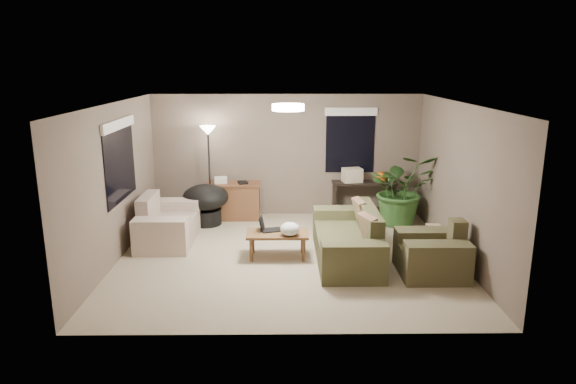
{
  "coord_description": "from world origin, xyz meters",
  "views": [
    {
      "loc": [
        -0.09,
        -7.94,
        3.1
      ],
      "look_at": [
        0.0,
        0.2,
        1.05
      ],
      "focal_mm": 32.0,
      "sensor_mm": 36.0,
      "label": 1
    }
  ],
  "objects_px": {
    "papasan_chair": "(206,201)",
    "houseplant": "(401,197)",
    "floor_lamp": "(208,142)",
    "desk": "(234,201)",
    "coffee_table": "(277,236)",
    "cat_scratching_post": "(433,242)",
    "armchair": "(432,255)",
    "loveseat": "(167,225)",
    "console_table": "(364,197)",
    "main_sofa": "(349,241)"
  },
  "relations": [
    {
      "from": "coffee_table",
      "to": "console_table",
      "type": "relative_size",
      "value": 0.77
    },
    {
      "from": "console_table",
      "to": "desk",
      "type": "bearing_deg",
      "value": -178.33
    },
    {
      "from": "main_sofa",
      "to": "coffee_table",
      "type": "distance_m",
      "value": 1.16
    },
    {
      "from": "cat_scratching_post",
      "to": "desk",
      "type": "bearing_deg",
      "value": 149.56
    },
    {
      "from": "floor_lamp",
      "to": "cat_scratching_post",
      "type": "distance_m",
      "value": 4.65
    },
    {
      "from": "console_table",
      "to": "floor_lamp",
      "type": "height_order",
      "value": "floor_lamp"
    },
    {
      "from": "main_sofa",
      "to": "coffee_table",
      "type": "height_order",
      "value": "main_sofa"
    },
    {
      "from": "floor_lamp",
      "to": "houseplant",
      "type": "bearing_deg",
      "value": -5.42
    },
    {
      "from": "armchair",
      "to": "floor_lamp",
      "type": "distance_m",
      "value": 4.85
    },
    {
      "from": "console_table",
      "to": "papasan_chair",
      "type": "bearing_deg",
      "value": -172.01
    },
    {
      "from": "main_sofa",
      "to": "desk",
      "type": "height_order",
      "value": "main_sofa"
    },
    {
      "from": "desk",
      "to": "papasan_chair",
      "type": "bearing_deg",
      "value": -144.25
    },
    {
      "from": "desk",
      "to": "floor_lamp",
      "type": "xyz_separation_m",
      "value": [
        -0.46,
        -0.06,
        1.22
      ]
    },
    {
      "from": "papasan_chair",
      "to": "console_table",
      "type": "bearing_deg",
      "value": 7.99
    },
    {
      "from": "armchair",
      "to": "floor_lamp",
      "type": "height_order",
      "value": "floor_lamp"
    },
    {
      "from": "desk",
      "to": "houseplant",
      "type": "distance_m",
      "value": 3.36
    },
    {
      "from": "main_sofa",
      "to": "console_table",
      "type": "bearing_deg",
      "value": 75.71
    },
    {
      "from": "desk",
      "to": "console_table",
      "type": "xyz_separation_m",
      "value": [
        2.67,
        0.08,
        0.06
      ]
    },
    {
      "from": "papasan_chair",
      "to": "houseplant",
      "type": "height_order",
      "value": "houseplant"
    },
    {
      "from": "coffee_table",
      "to": "console_table",
      "type": "height_order",
      "value": "console_table"
    },
    {
      "from": "desk",
      "to": "houseplant",
      "type": "height_order",
      "value": "houseplant"
    },
    {
      "from": "loveseat",
      "to": "houseplant",
      "type": "relative_size",
      "value": 1.11
    },
    {
      "from": "desk",
      "to": "coffee_table",
      "type": "bearing_deg",
      "value": -67.05
    },
    {
      "from": "armchair",
      "to": "houseplant",
      "type": "relative_size",
      "value": 0.7
    },
    {
      "from": "loveseat",
      "to": "cat_scratching_post",
      "type": "height_order",
      "value": "loveseat"
    },
    {
      "from": "desk",
      "to": "papasan_chair",
      "type": "height_order",
      "value": "papasan_chair"
    },
    {
      "from": "armchair",
      "to": "houseplant",
      "type": "xyz_separation_m",
      "value": [
        0.08,
        2.47,
        0.26
      ]
    },
    {
      "from": "desk",
      "to": "console_table",
      "type": "relative_size",
      "value": 0.85
    },
    {
      "from": "coffee_table",
      "to": "main_sofa",
      "type": "bearing_deg",
      "value": -4.5
    },
    {
      "from": "papasan_chair",
      "to": "floor_lamp",
      "type": "bearing_deg",
      "value": 81.0
    },
    {
      "from": "loveseat",
      "to": "console_table",
      "type": "height_order",
      "value": "loveseat"
    },
    {
      "from": "floor_lamp",
      "to": "cat_scratching_post",
      "type": "bearing_deg",
      "value": -26.79
    },
    {
      "from": "armchair",
      "to": "console_table",
      "type": "distance_m",
      "value": 3.03
    },
    {
      "from": "armchair",
      "to": "coffee_table",
      "type": "distance_m",
      "value": 2.45
    },
    {
      "from": "loveseat",
      "to": "papasan_chair",
      "type": "bearing_deg",
      "value": 60.6
    },
    {
      "from": "desk",
      "to": "cat_scratching_post",
      "type": "xyz_separation_m",
      "value": [
        3.5,
        -2.06,
        -0.16
      ]
    },
    {
      "from": "floor_lamp",
      "to": "desk",
      "type": "bearing_deg",
      "value": 6.9
    },
    {
      "from": "armchair",
      "to": "papasan_chair",
      "type": "distance_m",
      "value": 4.53
    },
    {
      "from": "main_sofa",
      "to": "houseplant",
      "type": "xyz_separation_m",
      "value": [
        1.25,
        1.84,
        0.27
      ]
    },
    {
      "from": "armchair",
      "to": "papasan_chair",
      "type": "relative_size",
      "value": 0.88
    },
    {
      "from": "main_sofa",
      "to": "cat_scratching_post",
      "type": "bearing_deg",
      "value": 7.74
    },
    {
      "from": "coffee_table",
      "to": "desk",
      "type": "bearing_deg",
      "value": 112.95
    },
    {
      "from": "loveseat",
      "to": "cat_scratching_post",
      "type": "bearing_deg",
      "value": -8.66
    },
    {
      "from": "armchair",
      "to": "houseplant",
      "type": "height_order",
      "value": "houseplant"
    },
    {
      "from": "papasan_chair",
      "to": "cat_scratching_post",
      "type": "xyz_separation_m",
      "value": [
        4.01,
        -1.69,
        -0.25
      ]
    },
    {
      "from": "loveseat",
      "to": "console_table",
      "type": "distance_m",
      "value": 4.01
    },
    {
      "from": "loveseat",
      "to": "console_table",
      "type": "relative_size",
      "value": 1.23
    },
    {
      "from": "armchair",
      "to": "console_table",
      "type": "xyz_separation_m",
      "value": [
        -0.58,
        2.97,
        0.14
      ]
    },
    {
      "from": "armchair",
      "to": "console_table",
      "type": "height_order",
      "value": "armchair"
    },
    {
      "from": "armchair",
      "to": "floor_lamp",
      "type": "relative_size",
      "value": 0.52
    }
  ]
}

